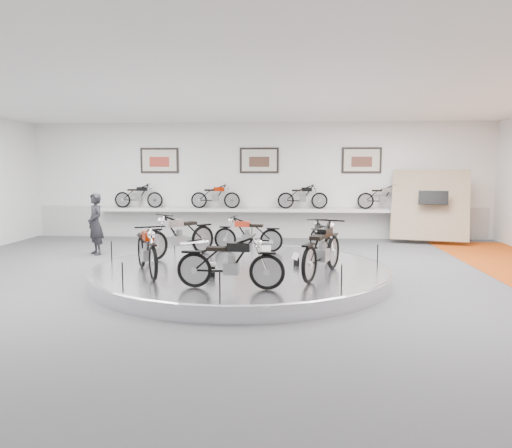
# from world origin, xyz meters

# --- Properties ---
(floor) EXTENTS (16.00, 16.00, 0.00)m
(floor) POSITION_xyz_m (0.00, 0.00, 0.00)
(floor) COLOR #4C4C4F
(floor) RESTS_ON ground
(ceiling) EXTENTS (16.00, 16.00, 0.00)m
(ceiling) POSITION_xyz_m (0.00, 0.00, 4.00)
(ceiling) COLOR white
(ceiling) RESTS_ON wall_back
(wall_back) EXTENTS (16.00, 0.00, 16.00)m
(wall_back) POSITION_xyz_m (0.00, 7.00, 2.00)
(wall_back) COLOR white
(wall_back) RESTS_ON floor
(wall_front) EXTENTS (16.00, 0.00, 16.00)m
(wall_front) POSITION_xyz_m (0.00, -7.00, 2.00)
(wall_front) COLOR white
(wall_front) RESTS_ON floor
(dado_band) EXTENTS (15.68, 0.04, 1.10)m
(dado_band) POSITION_xyz_m (0.00, 6.98, 0.55)
(dado_band) COLOR #BCBCBA
(dado_band) RESTS_ON floor
(display_platform) EXTENTS (6.40, 6.40, 0.30)m
(display_platform) POSITION_xyz_m (0.00, 0.30, 0.15)
(display_platform) COLOR silver
(display_platform) RESTS_ON floor
(platform_rim) EXTENTS (6.40, 6.40, 0.10)m
(platform_rim) POSITION_xyz_m (0.00, 0.30, 0.27)
(platform_rim) COLOR #B2B2BA
(platform_rim) RESTS_ON display_platform
(shelf) EXTENTS (11.00, 0.55, 0.10)m
(shelf) POSITION_xyz_m (0.00, 6.70, 1.00)
(shelf) COLOR silver
(shelf) RESTS_ON wall_back
(poster_left) EXTENTS (1.35, 0.06, 0.88)m
(poster_left) POSITION_xyz_m (-3.50, 6.96, 2.70)
(poster_left) COLOR beige
(poster_left) RESTS_ON wall_back
(poster_center) EXTENTS (1.35, 0.06, 0.88)m
(poster_center) POSITION_xyz_m (0.00, 6.96, 2.70)
(poster_center) COLOR beige
(poster_center) RESTS_ON wall_back
(poster_right) EXTENTS (1.35, 0.06, 0.88)m
(poster_right) POSITION_xyz_m (3.50, 6.96, 2.70)
(poster_right) COLOR beige
(poster_right) RESTS_ON wall_back
(display_panel) EXTENTS (2.56, 1.52, 2.30)m
(display_panel) POSITION_xyz_m (5.60, 6.10, 1.25)
(display_panel) COLOR tan
(display_panel) RESTS_ON floor
(shelf_bike_a) EXTENTS (1.22, 0.43, 0.73)m
(shelf_bike_a) POSITION_xyz_m (-4.20, 6.70, 1.42)
(shelf_bike_a) COLOR black
(shelf_bike_a) RESTS_ON shelf
(shelf_bike_b) EXTENTS (1.22, 0.43, 0.73)m
(shelf_bike_b) POSITION_xyz_m (-1.50, 6.70, 1.42)
(shelf_bike_b) COLOR #841600
(shelf_bike_b) RESTS_ON shelf
(shelf_bike_c) EXTENTS (1.22, 0.43, 0.73)m
(shelf_bike_c) POSITION_xyz_m (1.50, 6.70, 1.42)
(shelf_bike_c) COLOR black
(shelf_bike_c) RESTS_ON shelf
(shelf_bike_d) EXTENTS (1.22, 0.43, 0.73)m
(shelf_bike_d) POSITION_xyz_m (4.20, 6.70, 1.42)
(shelf_bike_d) COLOR #AFAFB4
(shelf_bike_d) RESTS_ON shelf
(bike_a) EXTENTS (0.89, 1.60, 0.89)m
(bike_a) POSITION_xyz_m (1.82, 1.49, 0.75)
(bike_a) COLOR black
(bike_a) RESTS_ON display_platform
(bike_b) EXTENTS (1.60, 0.78, 0.91)m
(bike_b) POSITION_xyz_m (-0.01, 2.29, 0.75)
(bike_b) COLOR red
(bike_b) RESTS_ON display_platform
(bike_c) EXTENTS (1.64, 1.81, 1.07)m
(bike_c) POSITION_xyz_m (-1.58, 1.37, 0.83)
(bike_c) COLOR #AFAFB4
(bike_c) RESTS_ON display_platform
(bike_d) EXTENTS (1.31, 1.84, 1.02)m
(bike_d) POSITION_xyz_m (-1.83, -0.58, 0.81)
(bike_d) COLOR #841600
(bike_d) RESTS_ON display_platform
(bike_e) EXTENTS (1.68, 0.69, 0.97)m
(bike_e) POSITION_xyz_m (0.00, -1.74, 0.78)
(bike_e) COLOR black
(bike_e) RESTS_ON display_platform
(bike_f) EXTENTS (1.31, 1.96, 1.09)m
(bike_f) POSITION_xyz_m (1.69, -0.55, 0.84)
(bike_f) COLOR black
(bike_f) RESTS_ON display_platform
(visitor) EXTENTS (0.74, 0.75, 1.74)m
(visitor) POSITION_xyz_m (-4.40, 3.25, 0.87)
(visitor) COLOR black
(visitor) RESTS_ON floor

